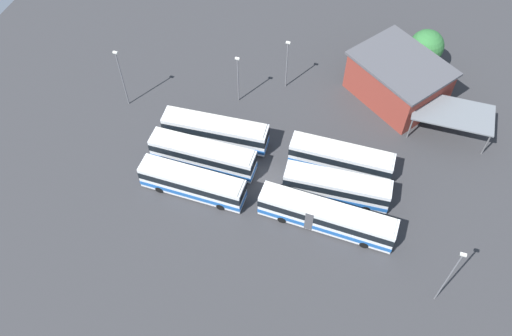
% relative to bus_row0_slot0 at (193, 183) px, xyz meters
% --- Properties ---
extents(ground_plane, '(96.70, 96.70, 0.00)m').
position_rel_bus_row0_slot0_xyz_m(ground_plane, '(7.59, 4.31, -1.90)').
color(ground_plane, '#333335').
extents(bus_row0_slot0, '(12.28, 2.69, 3.61)m').
position_rel_bus_row0_slot0_xyz_m(bus_row0_slot0, '(0.00, 0.00, 0.00)').
color(bus_row0_slot0, silver).
rests_on(bus_row0_slot0, ground_plane).
extents(bus_row0_slot1, '(12.79, 2.88, 3.61)m').
position_rel_bus_row0_slot0_xyz_m(bus_row0_slot1, '(-0.41, 4.17, 0.00)').
color(bus_row0_slot1, silver).
rests_on(bus_row0_slot1, ground_plane).
extents(bus_row0_slot2, '(13.18, 3.60, 3.61)m').
position_rel_bus_row0_slot0_xyz_m(bus_row0_slot2, '(-0.34, 8.11, 0.00)').
color(bus_row0_slot2, silver).
rests_on(bus_row0_slot2, ground_plane).
extents(bus_row1_slot0, '(15.16, 2.88, 3.61)m').
position_rel_bus_row0_slot0_xyz_m(bus_row1_slot0, '(15.51, 0.53, 0.00)').
color(bus_row1_slot0, silver).
rests_on(bus_row1_slot0, ground_plane).
extents(bus_row1_slot1, '(12.19, 3.49, 3.61)m').
position_rel_bus_row0_slot0_xyz_m(bus_row1_slot1, '(15.69, 4.75, -0.00)').
color(bus_row1_slot1, silver).
rests_on(bus_row1_slot1, ground_plane).
extents(bus_row1_slot2, '(12.25, 2.93, 3.61)m').
position_rel_bus_row0_slot0_xyz_m(bus_row1_slot2, '(15.20, 8.87, -0.00)').
color(bus_row1_slot2, silver).
rests_on(bus_row1_slot2, ground_plane).
extents(depot_building, '(14.73, 14.03, 5.89)m').
position_rel_bus_row0_slot0_xyz_m(depot_building, '(19.33, 23.02, 1.06)').
color(depot_building, maroon).
rests_on(depot_building, ground_plane).
extents(maintenance_shelter, '(9.86, 5.47, 3.70)m').
position_rel_bus_row0_slot0_xyz_m(maintenance_shelter, '(26.67, 18.75, 1.60)').
color(maintenance_shelter, slate).
rests_on(maintenance_shelter, ground_plane).
extents(lamp_post_far_corner, '(0.56, 0.28, 8.91)m').
position_rel_bus_row0_slot0_xyz_m(lamp_post_far_corner, '(-13.61, 10.38, 2.97)').
color(lamp_post_far_corner, slate).
rests_on(lamp_post_far_corner, ground_plane).
extents(lamp_post_near_entrance, '(0.56, 0.28, 7.37)m').
position_rel_bus_row0_slot0_xyz_m(lamp_post_near_entrance, '(-0.05, 15.63, 2.19)').
color(lamp_post_near_entrance, slate).
rests_on(lamp_post_near_entrance, ground_plane).
extents(lamp_post_by_building, '(0.56, 0.28, 7.64)m').
position_rel_bus_row0_slot0_xyz_m(lamp_post_by_building, '(5.09, 20.13, 2.33)').
color(lamp_post_by_building, slate).
rests_on(lamp_post_by_building, ground_plane).
extents(lamp_post_mid_lot, '(0.56, 0.28, 9.72)m').
position_rel_bus_row0_slot0_xyz_m(lamp_post_mid_lot, '(28.31, -4.29, 3.38)').
color(lamp_post_mid_lot, slate).
rests_on(lamp_post_mid_lot, ground_plane).
extents(tree_north_edge, '(4.56, 4.56, 6.70)m').
position_rel_bus_row0_slot0_xyz_m(tree_north_edge, '(21.79, 28.80, 2.50)').
color(tree_north_edge, brown).
rests_on(tree_north_edge, ground_plane).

